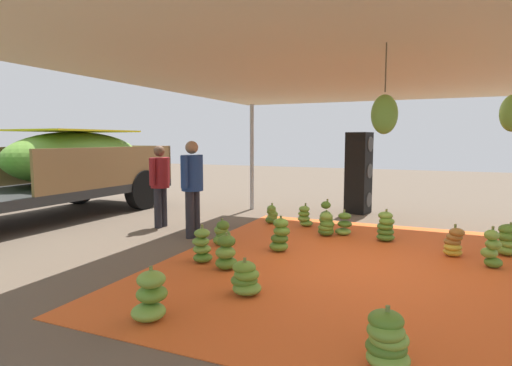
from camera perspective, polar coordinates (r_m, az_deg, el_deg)
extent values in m
plane|color=brown|center=(7.27, -10.72, -8.24)|extent=(40.00, 40.00, 0.00)
cube|color=#E05B23|center=(6.16, 13.49, -10.86)|extent=(6.14, 5.24, 0.01)
cylinder|color=#9EA0A5|center=(10.54, -0.57, 3.50)|extent=(0.10, 0.10, 2.64)
cube|color=beige|center=(5.97, 14.13, 14.42)|extent=(8.00, 7.00, 0.06)
cylinder|color=#4C422D|center=(4.08, 17.31, 14.84)|extent=(0.01, 0.01, 0.44)
ellipsoid|color=#6B9E38|center=(4.03, 17.12, 8.95)|extent=(0.24, 0.24, 0.36)
ellipsoid|color=#477523|center=(8.83, 2.01, -5.05)|extent=(0.32, 0.32, 0.15)
ellipsoid|color=#75A83D|center=(8.84, 2.25, -4.64)|extent=(0.30, 0.30, 0.15)
ellipsoid|color=#6B9E38|center=(8.81, 2.34, -4.28)|extent=(0.29, 0.29, 0.15)
ellipsoid|color=#60932D|center=(8.80, 2.12, -3.90)|extent=(0.25, 0.25, 0.15)
ellipsoid|color=#6B9E38|center=(8.79, 2.12, -3.53)|extent=(0.21, 0.21, 0.15)
cylinder|color=olive|center=(8.79, 2.22, -3.13)|extent=(0.04, 0.04, 0.12)
ellipsoid|color=#477523|center=(7.67, 17.26, -7.06)|extent=(0.41, 0.41, 0.14)
ellipsoid|color=#477523|center=(7.66, 17.26, -6.35)|extent=(0.40, 0.40, 0.14)
ellipsoid|color=#518428|center=(7.63, 17.21, -5.68)|extent=(0.29, 0.29, 0.14)
ellipsoid|color=#60932D|center=(7.60, 17.42, -5.02)|extent=(0.29, 0.29, 0.14)
ellipsoid|color=#75A83D|center=(7.63, 17.26, -4.27)|extent=(0.32, 0.32, 0.14)
cylinder|color=olive|center=(7.59, 17.38, -3.86)|extent=(0.04, 0.04, 0.12)
ellipsoid|color=#6B9E38|center=(4.91, -1.24, -14.15)|extent=(0.45, 0.45, 0.15)
ellipsoid|color=#518428|center=(4.93, -1.62, -13.13)|extent=(0.44, 0.44, 0.15)
ellipsoid|color=#60932D|center=(4.88, -1.30, -12.38)|extent=(0.39, 0.39, 0.15)
ellipsoid|color=#60932D|center=(4.88, -1.64, -11.44)|extent=(0.35, 0.35, 0.15)
cylinder|color=olive|center=(4.84, -1.55, -10.86)|extent=(0.04, 0.04, 0.12)
ellipsoid|color=#518428|center=(6.16, -7.28, -10.07)|extent=(0.31, 0.31, 0.13)
ellipsoid|color=#75A83D|center=(6.15, -7.38, -8.93)|extent=(0.34, 0.34, 0.13)
ellipsoid|color=#6B9E38|center=(6.08, -7.56, -7.92)|extent=(0.33, 0.33, 0.13)
ellipsoid|color=#6B9E38|center=(6.05, -7.38, -6.81)|extent=(0.32, 0.32, 0.13)
cylinder|color=olive|center=(6.05, -7.36, -6.22)|extent=(0.04, 0.04, 0.12)
ellipsoid|color=#75A83D|center=(3.65, 17.57, -21.83)|extent=(0.37, 0.37, 0.15)
ellipsoid|color=#477523|center=(3.65, 17.35, -20.58)|extent=(0.33, 0.33, 0.15)
ellipsoid|color=#75A83D|center=(3.61, 17.69, -19.57)|extent=(0.43, 0.43, 0.15)
ellipsoid|color=#6B9E38|center=(3.55, 17.31, -18.73)|extent=(0.38, 0.38, 0.15)
ellipsoid|color=#518428|center=(3.55, 17.31, -17.43)|extent=(0.31, 0.31, 0.15)
cylinder|color=olive|center=(3.52, 17.53, -16.59)|extent=(0.04, 0.04, 0.12)
ellipsoid|color=gold|center=(7.07, 25.26, -8.49)|extent=(0.31, 0.31, 0.13)
ellipsoid|color=gold|center=(7.04, 25.27, -7.90)|extent=(0.35, 0.35, 0.13)
ellipsoid|color=#996628|center=(7.04, 25.22, -7.25)|extent=(0.34, 0.34, 0.13)
ellipsoid|color=#996628|center=(7.01, 25.47, -6.67)|extent=(0.32, 0.32, 0.13)
ellipsoid|color=#996628|center=(6.97, 25.74, -6.09)|extent=(0.29, 0.29, 0.13)
cylinder|color=olive|center=(6.98, 25.55, -5.58)|extent=(0.04, 0.04, 0.12)
ellipsoid|color=#6B9E38|center=(8.60, 6.88, -5.47)|extent=(0.35, 0.35, 0.13)
ellipsoid|color=#75A83D|center=(8.56, 6.54, -4.84)|extent=(0.35, 0.35, 0.13)
ellipsoid|color=#60932D|center=(8.55, 6.56, -4.20)|extent=(0.24, 0.24, 0.13)
ellipsoid|color=#75A83D|center=(8.54, 6.61, -3.54)|extent=(0.27, 0.27, 0.13)
cylinder|color=olive|center=(8.54, 6.78, -3.14)|extent=(0.04, 0.04, 0.12)
ellipsoid|color=#477523|center=(7.83, 9.53, -6.53)|extent=(0.37, 0.37, 0.16)
ellipsoid|color=#60932D|center=(7.81, 9.49, -6.05)|extent=(0.39, 0.39, 0.16)
ellipsoid|color=#518428|center=(7.79, 9.68, -5.55)|extent=(0.38, 0.38, 0.16)
ellipsoid|color=#518428|center=(7.81, 9.55, -5.00)|extent=(0.32, 0.32, 0.16)
ellipsoid|color=#75A83D|center=(7.76, 9.55, -4.54)|extent=(0.34, 0.34, 0.16)
cylinder|color=olive|center=(7.77, 9.60, -4.08)|extent=(0.04, 0.04, 0.12)
ellipsoid|color=#6B9E38|center=(7.51, 31.10, -7.80)|extent=(0.45, 0.45, 0.17)
ellipsoid|color=#75A83D|center=(7.49, 31.38, -7.05)|extent=(0.43, 0.43, 0.17)
ellipsoid|color=#518428|center=(7.46, 31.17, -6.29)|extent=(0.36, 0.36, 0.17)
ellipsoid|color=#518428|center=(7.46, 31.21, -5.48)|extent=(0.37, 0.37, 0.17)
cylinder|color=olive|center=(7.43, 31.46, -5.06)|extent=(0.04, 0.04, 0.12)
ellipsoid|color=#518428|center=(6.72, 29.64, -9.39)|extent=(0.25, 0.25, 0.15)
ellipsoid|color=#75A83D|center=(6.68, 29.23, -8.31)|extent=(0.22, 0.22, 0.15)
ellipsoid|color=#6B9E38|center=(6.63, 29.66, -7.30)|extent=(0.26, 0.26, 0.15)
ellipsoid|color=#75A83D|center=(6.60, 29.49, -6.21)|extent=(0.27, 0.27, 0.15)
cylinder|color=olive|center=(6.61, 29.62, -5.67)|extent=(0.04, 0.04, 0.12)
ellipsoid|color=#60932D|center=(7.07, -4.81, -7.76)|extent=(0.32, 0.32, 0.17)
ellipsoid|color=#477523|center=(7.08, -4.50, -7.06)|extent=(0.35, 0.35, 0.17)
ellipsoid|color=#6B9E38|center=(7.06, -4.79, -6.42)|extent=(0.33, 0.33, 0.17)
ellipsoid|color=#477523|center=(7.01, -4.54, -5.82)|extent=(0.30, 0.30, 0.17)
cylinder|color=olive|center=(7.02, -4.66, -5.31)|extent=(0.04, 0.04, 0.12)
ellipsoid|color=#75A83D|center=(8.48, 9.64, -5.59)|extent=(0.31, 0.31, 0.15)
ellipsoid|color=#477523|center=(8.42, 9.53, -4.31)|extent=(0.28, 0.28, 0.15)
ellipsoid|color=#518428|center=(8.39, 9.51, -2.99)|extent=(0.27, 0.27, 0.15)
cylinder|color=olive|center=(8.39, 9.73, -2.57)|extent=(0.04, 0.04, 0.12)
ellipsoid|color=#75A83D|center=(7.96, 11.80, -6.49)|extent=(0.34, 0.34, 0.13)
ellipsoid|color=#477523|center=(7.90, 12.02, -5.49)|extent=(0.33, 0.33, 0.13)
ellipsoid|color=#518428|center=(7.88, 12.02, -4.43)|extent=(0.27, 0.27, 0.13)
cylinder|color=olive|center=(7.87, 11.95, -4.00)|extent=(0.04, 0.04, 0.12)
ellipsoid|color=#60932D|center=(6.69, 3.12, -8.60)|extent=(0.36, 0.36, 0.16)
ellipsoid|color=#477523|center=(6.67, 3.24, -7.58)|extent=(0.29, 0.29, 0.16)
ellipsoid|color=#60932D|center=(6.63, 3.53, -6.57)|extent=(0.31, 0.31, 0.16)
ellipsoid|color=#60932D|center=(6.62, 3.41, -5.50)|extent=(0.34, 0.34, 0.16)
cylinder|color=olive|center=(6.61, 3.41, -4.99)|extent=(0.04, 0.04, 0.12)
ellipsoid|color=#518428|center=(5.81, -4.07, -10.83)|extent=(0.40, 0.40, 0.17)
ellipsoid|color=#6B9E38|center=(5.76, -4.18, -9.44)|extent=(0.31, 0.31, 0.17)
ellipsoid|color=#477523|center=(5.75, -4.07, -7.94)|extent=(0.35, 0.35, 0.17)
cylinder|color=olive|center=(5.73, -4.02, -7.36)|extent=(0.04, 0.04, 0.12)
ellipsoid|color=#75A83D|center=(4.40, -14.46, -16.66)|extent=(0.48, 0.48, 0.16)
ellipsoid|color=#60932D|center=(4.37, -14.03, -14.45)|extent=(0.36, 0.36, 0.16)
ellipsoid|color=#75A83D|center=(4.25, -14.12, -12.65)|extent=(0.39, 0.39, 0.16)
cylinder|color=olive|center=(4.26, -14.14, -11.73)|extent=(0.04, 0.04, 0.12)
cube|color=#2D2D2D|center=(10.24, -28.47, -1.33)|extent=(6.79, 2.63, 0.20)
cube|color=olive|center=(10.14, -18.80, 2.13)|extent=(4.17, 0.20, 0.90)
cube|color=olive|center=(11.91, -27.07, 2.32)|extent=(4.17, 0.20, 0.90)
cube|color=olive|center=(12.45, -16.23, 2.86)|extent=(0.15, 2.45, 0.90)
ellipsoid|color=#6B9E38|center=(10.99, -23.30, 3.17)|extent=(3.73, 2.16, 1.26)
cube|color=yellow|center=(10.98, -23.44, 6.55)|extent=(2.55, 1.93, 0.04)
cylinder|color=black|center=(10.99, -15.27, -0.89)|extent=(1.01, 0.31, 1.00)
cylinder|color=black|center=(12.55, -23.14, -0.33)|extent=(1.01, 0.31, 1.00)
cylinder|color=#26262D|center=(8.60, -13.25, -3.35)|extent=(0.15, 0.15, 0.81)
cylinder|color=#26262D|center=(8.75, -12.54, -3.18)|extent=(0.15, 0.15, 0.81)
cylinder|color=maroon|center=(8.59, -13.00, 1.38)|extent=(0.37, 0.37, 0.60)
cylinder|color=maroon|center=(8.39, -13.99, 1.49)|extent=(0.12, 0.12, 0.54)
cylinder|color=maroon|center=(8.79, -12.06, 1.72)|extent=(0.12, 0.12, 0.54)
sphere|color=brown|center=(8.57, -13.07, 4.27)|extent=(0.22, 0.22, 0.22)
cylinder|color=#26262D|center=(7.60, -9.01, -4.30)|extent=(0.16, 0.16, 0.85)
cylinder|color=#26262D|center=(7.76, -8.25, -4.08)|extent=(0.16, 0.16, 0.85)
cylinder|color=navy|center=(7.59, -8.71, 1.36)|extent=(0.39, 0.39, 0.64)
cylinder|color=navy|center=(7.37, -9.78, 1.49)|extent=(0.12, 0.12, 0.57)
cylinder|color=navy|center=(7.80, -7.71, 1.77)|extent=(0.12, 0.12, 0.57)
sphere|color=#936B4C|center=(7.57, -8.77, 4.82)|extent=(0.23, 0.23, 0.23)
cube|color=black|center=(10.40, 13.74, -2.15)|extent=(0.64, 0.60, 0.67)
cylinder|color=#383838|center=(10.36, 15.16, -2.22)|extent=(0.35, 0.09, 0.36)
cube|color=black|center=(10.33, 13.84, 1.65)|extent=(0.64, 0.60, 0.71)
cylinder|color=#383838|center=(10.29, 15.26, 1.60)|extent=(0.35, 0.09, 0.36)
cube|color=black|center=(10.30, 13.92, 5.18)|extent=(0.64, 0.60, 0.56)
cylinder|color=#383838|center=(10.26, 15.36, 5.14)|extent=(0.35, 0.09, 0.36)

